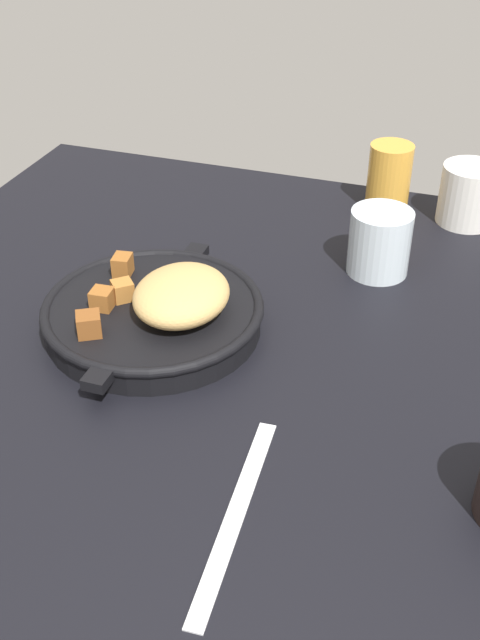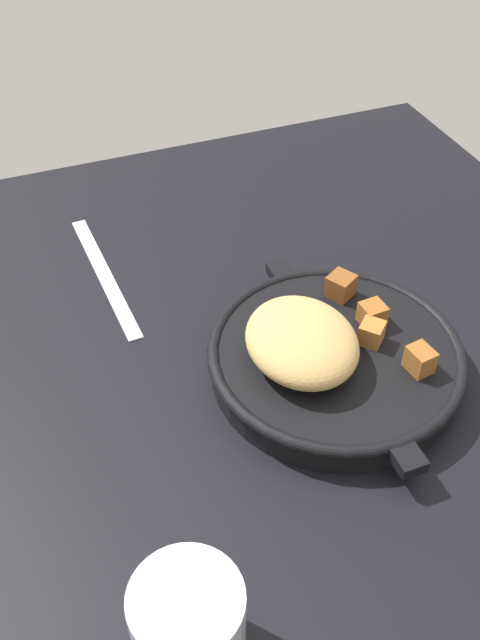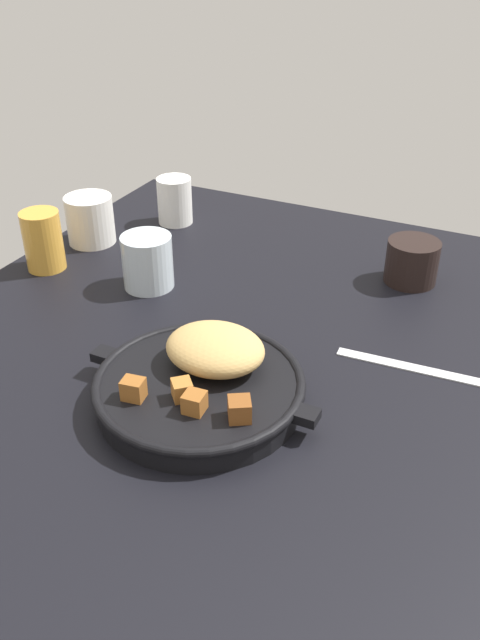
# 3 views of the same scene
# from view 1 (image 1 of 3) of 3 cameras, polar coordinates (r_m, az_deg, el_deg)

# --- Properties ---
(ground_plane) EXTENTS (0.92, 0.98, 0.02)m
(ground_plane) POSITION_cam_1_polar(r_m,az_deg,el_deg) (0.84, 0.99, -3.39)
(ground_plane) COLOR black
(cast_iron_skillet) EXTENTS (0.29, 0.25, 0.08)m
(cast_iron_skillet) POSITION_cam_1_polar(r_m,az_deg,el_deg) (0.86, -6.07, 0.71)
(cast_iron_skillet) COLOR black
(cast_iron_skillet) RESTS_ON ground_plane
(butter_knife) EXTENTS (0.23, 0.03, 0.00)m
(butter_knife) POSITION_cam_1_polar(r_m,az_deg,el_deg) (0.67, -0.32, -13.97)
(butter_knife) COLOR silver
(butter_knife) RESTS_ON ground_plane
(water_glass_short) EXTENTS (0.08, 0.08, 0.08)m
(water_glass_short) POSITION_cam_1_polar(r_m,az_deg,el_deg) (0.97, 10.18, 5.62)
(water_glass_short) COLOR silver
(water_glass_short) RESTS_ON ground_plane
(juice_glass_amber) EXTENTS (0.06, 0.06, 0.09)m
(juice_glass_amber) POSITION_cam_1_polar(r_m,az_deg,el_deg) (1.13, 10.85, 10.22)
(juice_glass_amber) COLOR gold
(juice_glass_amber) RESTS_ON ground_plane
(ceramic_mug_white) EXTENTS (0.08, 0.08, 0.08)m
(ceramic_mug_white) POSITION_cam_1_polar(r_m,az_deg,el_deg) (1.12, 16.40, 8.79)
(ceramic_mug_white) COLOR silver
(ceramic_mug_white) RESTS_ON ground_plane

